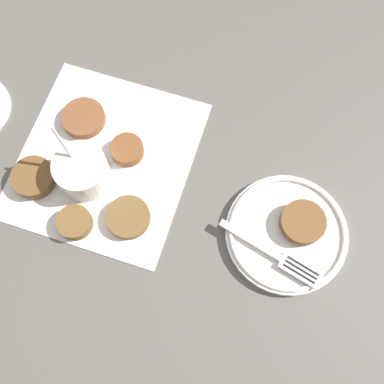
# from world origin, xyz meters

# --- Properties ---
(ground_plane) EXTENTS (4.00, 4.00, 0.00)m
(ground_plane) POSITION_xyz_m (0.00, 0.00, 0.00)
(ground_plane) COLOR #605B56
(napkin) EXTENTS (0.33, 0.30, 0.00)m
(napkin) POSITION_xyz_m (-0.02, 0.00, 0.00)
(napkin) COLOR white
(napkin) RESTS_ON ground_plane
(sauce_bowl) EXTENTS (0.10, 0.09, 0.12)m
(sauce_bowl) POSITION_xyz_m (-0.07, 0.02, 0.03)
(sauce_bowl) COLOR white
(sauce_bowl) RESTS_ON napkin
(fritter_0) EXTENTS (0.08, 0.08, 0.02)m
(fritter_0) POSITION_xyz_m (0.03, 0.06, 0.01)
(fritter_0) COLOR brown
(fritter_0) RESTS_ON napkin
(fritter_1) EXTENTS (0.07, 0.07, 0.02)m
(fritter_1) POSITION_xyz_m (-0.11, -0.08, 0.01)
(fritter_1) COLOR brown
(fritter_1) RESTS_ON napkin
(fritter_2) EXTENTS (0.06, 0.06, 0.02)m
(fritter_2) POSITION_xyz_m (-0.00, -0.03, 0.01)
(fritter_2) COLOR brown
(fritter_2) RESTS_ON napkin
(fritter_3) EXTENTS (0.07, 0.07, 0.02)m
(fritter_3) POSITION_xyz_m (-0.10, 0.10, 0.01)
(fritter_3) COLOR brown
(fritter_3) RESTS_ON napkin
(fritter_4) EXTENTS (0.06, 0.06, 0.02)m
(fritter_4) POSITION_xyz_m (-0.15, 0.00, 0.01)
(fritter_4) COLOR brown
(fritter_4) RESTS_ON napkin
(serving_plate) EXTENTS (0.20, 0.20, 0.02)m
(serving_plate) POSITION_xyz_m (-0.05, -0.34, 0.01)
(serving_plate) COLOR white
(serving_plate) RESTS_ON ground_plane
(fritter_on_plate) EXTENTS (0.07, 0.07, 0.02)m
(fritter_on_plate) POSITION_xyz_m (-0.03, -0.35, 0.03)
(fritter_on_plate) COLOR brown
(fritter_on_plate) RESTS_ON serving_plate
(fork) EXTENTS (0.06, 0.18, 0.00)m
(fork) POSITION_xyz_m (-0.10, -0.34, 0.02)
(fork) COLOR silver
(fork) RESTS_ON serving_plate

